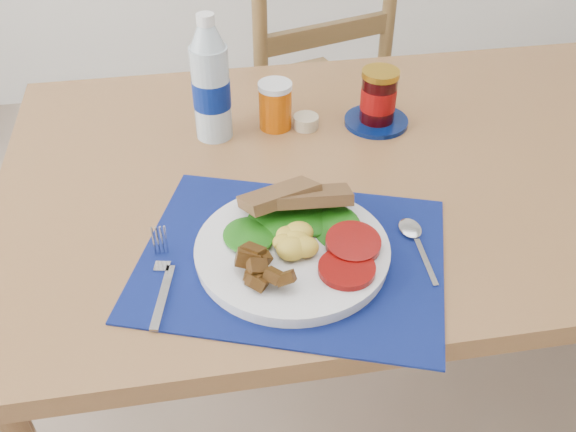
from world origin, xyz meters
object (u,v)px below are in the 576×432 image
object	(u,v)px
water_bottle	(211,85)
juice_glass	(275,107)
breakfast_plate	(289,248)
chair_far	(305,70)
jam_on_saucer	(378,101)

from	to	relation	value
water_bottle	juice_glass	distance (m)	0.14
water_bottle	juice_glass	world-z (taller)	water_bottle
breakfast_plate	juice_glass	world-z (taller)	juice_glass
chair_far	juice_glass	bearing A→B (deg)	56.15
chair_far	water_bottle	world-z (taller)	chair_far
chair_far	water_bottle	xyz separation A→B (m)	(-0.30, -0.56, 0.26)
water_bottle	juice_glass	bearing A→B (deg)	5.47
juice_glass	breakfast_plate	bearing A→B (deg)	-95.76
breakfast_plate	jam_on_saucer	size ratio (longest dim) A/B	2.28
water_bottle	jam_on_saucer	xyz separation A→B (m)	(0.34, -0.01, -0.06)
juice_glass	chair_far	bearing A→B (deg)	72.89
water_bottle	jam_on_saucer	distance (m)	0.34
juice_glass	jam_on_saucer	world-z (taller)	jam_on_saucer
chair_far	water_bottle	distance (m)	0.69
breakfast_plate	water_bottle	size ratio (longest dim) A/B	1.19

